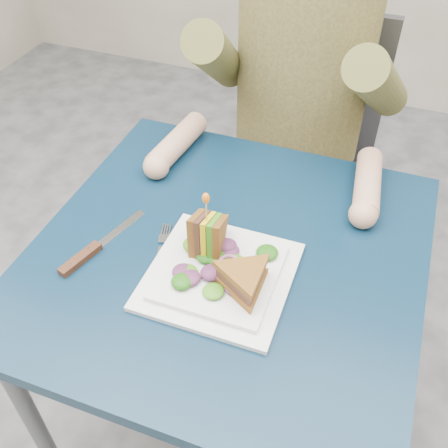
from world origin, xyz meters
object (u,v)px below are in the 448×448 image
at_px(plate, 220,275).
at_px(knife, 88,253).
at_px(chair, 300,148).
at_px(sandwich_flat, 244,279).
at_px(table, 227,277).
at_px(diner, 304,46).
at_px(fork, 160,257).
at_px(sandwich_upright, 207,236).

height_order(plate, knife, plate).
height_order(chair, knife, chair).
distance_m(plate, sandwich_flat, 0.07).
bearing_deg(plate, table, 98.20).
relative_size(diner, knife, 3.42).
relative_size(table, sandwich_flat, 4.61).
height_order(table, knife, knife).
xyz_separation_m(table, sandwich_flat, (0.07, -0.10, 0.12)).
relative_size(sandwich_flat, fork, 0.93).
bearing_deg(knife, fork, 16.67).
xyz_separation_m(plate, sandwich_flat, (0.05, -0.02, 0.04)).
bearing_deg(diner, fork, -100.70).
distance_m(sandwich_upright, fork, 0.10).
bearing_deg(diner, sandwich_upright, -93.21).
xyz_separation_m(table, fork, (-0.11, -0.06, 0.08)).
bearing_deg(fork, chair, 80.94).
xyz_separation_m(diner, sandwich_flat, (0.07, -0.64, -0.14)).
distance_m(chair, diner, 0.39).
distance_m(chair, plate, 0.75).
xyz_separation_m(sandwich_flat, sandwich_upright, (-0.10, 0.07, 0.01)).
bearing_deg(diner, table, -90.00).
xyz_separation_m(table, diner, (-0.00, 0.54, 0.26)).
height_order(sandwich_flat, knife, sandwich_flat).
relative_size(chair, knife, 4.27).
distance_m(fork, knife, 0.14).
relative_size(diner, sandwich_upright, 5.39).
bearing_deg(chair, table, -90.00).
xyz_separation_m(diner, knife, (-0.25, -0.65, -0.18)).
relative_size(plate, sandwich_flat, 1.60).
bearing_deg(fork, table, 29.15).
bearing_deg(knife, table, 22.70).
xyz_separation_m(diner, plate, (0.01, -0.61, -0.18)).
xyz_separation_m(chair, knife, (-0.25, -0.76, 0.20)).
bearing_deg(plate, fork, 177.20).
relative_size(sandwich_upright, knife, 0.63).
xyz_separation_m(sandwich_upright, knife, (-0.22, -0.08, -0.05)).
xyz_separation_m(plate, sandwich_upright, (-0.04, 0.05, 0.05)).
bearing_deg(table, sandwich_upright, -141.84).
xyz_separation_m(table, sandwich_upright, (-0.03, -0.03, 0.13)).
bearing_deg(plate, diner, 90.94).
height_order(table, fork, fork).
distance_m(diner, knife, 0.72).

